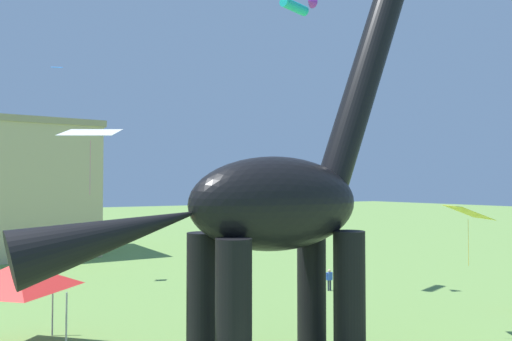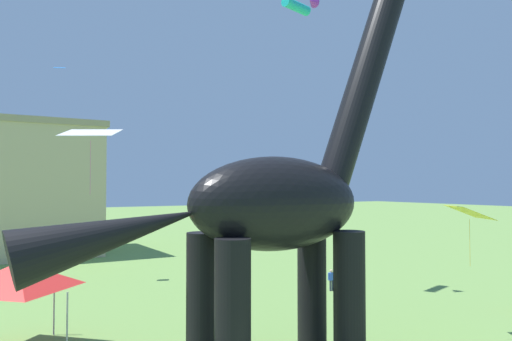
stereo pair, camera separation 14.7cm
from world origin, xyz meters
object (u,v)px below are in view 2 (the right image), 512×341
at_px(person_photographer, 331,278).
at_px(kite_high_right, 300,5).
at_px(dinosaur_sculpture, 275,204).
at_px(kite_mid_left, 469,213).
at_px(festival_canopy_tent, 18,276).
at_px(kite_near_high, 91,133).
at_px(kite_far_right, 60,68).

relative_size(person_photographer, kite_high_right, 0.56).
xyz_separation_m(dinosaur_sculpture, kite_mid_left, (7.83, -0.97, -0.45)).
xyz_separation_m(person_photographer, festival_canopy_tent, (-15.21, -1.98, 1.86)).
bearing_deg(kite_near_high, kite_far_right, 84.47).
bearing_deg(dinosaur_sculpture, kite_high_right, 50.29).
bearing_deg(kite_far_right, person_photographer, -40.82).
bearing_deg(person_photographer, kite_near_high, 166.93).
height_order(kite_near_high, kite_far_right, kite_far_right).
bearing_deg(kite_high_right, person_photographer, -35.75).
bearing_deg(kite_high_right, festival_canopy_tent, -168.05).
distance_m(dinosaur_sculpture, person_photographer, 12.69).
xyz_separation_m(person_photographer, kite_mid_left, (-0.97, -9.00, 3.91)).
height_order(dinosaur_sculpture, kite_mid_left, dinosaur_sculpture).
xyz_separation_m(person_photographer, kite_high_right, (-1.33, 0.95, 14.69)).
height_order(person_photographer, kite_near_high, kite_near_high).
relative_size(kite_high_right, kite_mid_left, 0.92).
relative_size(person_photographer, festival_canopy_tent, 0.36).
distance_m(person_photographer, kite_mid_left, 9.86).
bearing_deg(kite_far_right, festival_canopy_tent, -104.29).
height_order(dinosaur_sculpture, kite_far_right, dinosaur_sculpture).
distance_m(dinosaur_sculpture, kite_near_high, 5.98).
height_order(festival_canopy_tent, kite_mid_left, kite_mid_left).
relative_size(dinosaur_sculpture, kite_high_right, 6.90).
distance_m(festival_canopy_tent, kite_high_right, 19.13).
distance_m(kite_near_high, kite_far_right, 16.49).
bearing_deg(dinosaur_sculpture, kite_mid_left, -7.02).
bearing_deg(kite_far_right, kite_near_high, -95.53).
bearing_deg(kite_high_right, dinosaur_sculpture, -129.78).
height_order(person_photographer, festival_canopy_tent, festival_canopy_tent).
height_order(dinosaur_sculpture, festival_canopy_tent, dinosaur_sculpture).
bearing_deg(kite_mid_left, kite_far_right, 119.72).
distance_m(dinosaur_sculpture, kite_high_right, 15.60).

